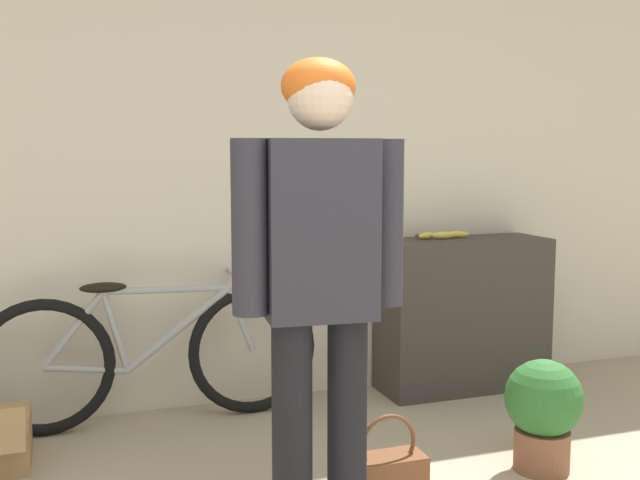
{
  "coord_description": "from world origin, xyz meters",
  "views": [
    {
      "loc": [
        -0.93,
        -1.21,
        1.35
      ],
      "look_at": [
        -0.11,
        1.11,
        1.06
      ],
      "focal_mm": 42.0,
      "sensor_mm": 36.0,
      "label": 1
    }
  ],
  "objects_px": {
    "potted_plant": "(543,409)",
    "banana": "(442,235)",
    "bicycle": "(152,355)",
    "person": "(320,261)"
  },
  "relations": [
    {
      "from": "bicycle",
      "to": "potted_plant",
      "type": "relative_size",
      "value": 3.51
    },
    {
      "from": "banana",
      "to": "person",
      "type": "bearing_deg",
      "value": -131.07
    },
    {
      "from": "bicycle",
      "to": "potted_plant",
      "type": "height_order",
      "value": "bicycle"
    },
    {
      "from": "bicycle",
      "to": "person",
      "type": "bearing_deg",
      "value": -72.37
    },
    {
      "from": "banana",
      "to": "potted_plant",
      "type": "bearing_deg",
      "value": -96.53
    },
    {
      "from": "person",
      "to": "banana",
      "type": "relative_size",
      "value": 4.97
    },
    {
      "from": "person",
      "to": "potted_plant",
      "type": "relative_size",
      "value": 3.45
    },
    {
      "from": "potted_plant",
      "to": "banana",
      "type": "bearing_deg",
      "value": 83.47
    },
    {
      "from": "person",
      "to": "potted_plant",
      "type": "xyz_separation_m",
      "value": [
        1.09,
        0.25,
        -0.72
      ]
    },
    {
      "from": "bicycle",
      "to": "banana",
      "type": "relative_size",
      "value": 5.05
    }
  ]
}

